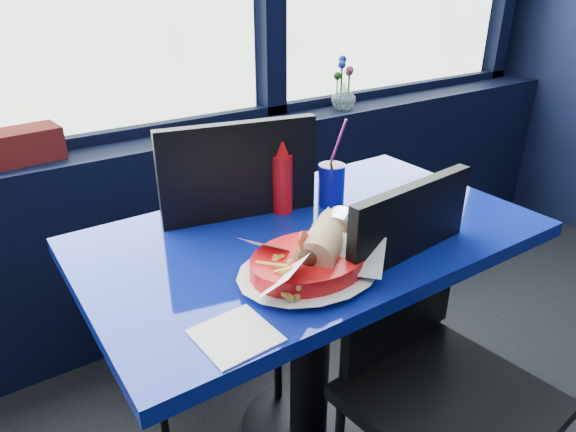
# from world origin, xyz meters

# --- Properties ---
(window_sill) EXTENTS (5.00, 0.26, 0.80)m
(window_sill) POSITION_xyz_m (0.00, 2.87, 0.40)
(window_sill) COLOR black
(window_sill) RESTS_ON ground
(near_table) EXTENTS (1.20, 0.70, 0.75)m
(near_table) POSITION_xyz_m (0.30, 2.00, 0.57)
(near_table) COLOR black
(near_table) RESTS_ON ground
(chair_near_front) EXTENTS (0.46, 0.47, 0.94)m
(chair_near_front) POSITION_xyz_m (0.40, 1.65, 0.54)
(chair_near_front) COLOR black
(chair_near_front) RESTS_ON ground
(chair_near_back) EXTENTS (0.55, 0.55, 1.02)m
(chair_near_back) POSITION_xyz_m (0.16, 2.31, 0.59)
(chair_near_back) COLOR black
(chair_near_back) RESTS_ON ground
(flower_vase) EXTENTS (0.15, 0.16, 0.24)m
(flower_vase) POSITION_xyz_m (1.09, 2.83, 0.87)
(flower_vase) COLOR silver
(flower_vase) RESTS_ON window_sill
(food_basket) EXTENTS (0.34, 0.34, 0.11)m
(food_basket) POSITION_xyz_m (0.17, 1.82, 0.79)
(food_basket) COLOR red
(food_basket) RESTS_ON near_table
(ketchup_bottle) EXTENTS (0.06, 0.06, 0.22)m
(ketchup_bottle) POSITION_xyz_m (0.30, 2.15, 0.85)
(ketchup_bottle) COLOR red
(ketchup_bottle) RESTS_ON near_table
(soda_cup) EXTENTS (0.08, 0.08, 0.26)m
(soda_cup) POSITION_xyz_m (0.45, 2.11, 0.82)
(soda_cup) COLOR #0D0F97
(soda_cup) RESTS_ON near_table
(napkin) EXTENTS (0.15, 0.15, 0.00)m
(napkin) POSITION_xyz_m (-0.08, 1.73, 0.75)
(napkin) COLOR white
(napkin) RESTS_ON near_table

